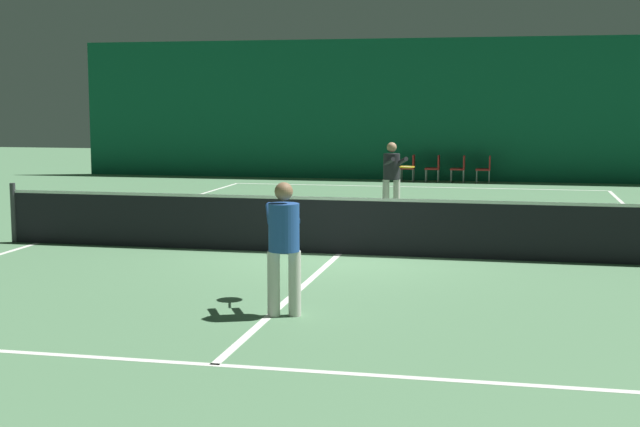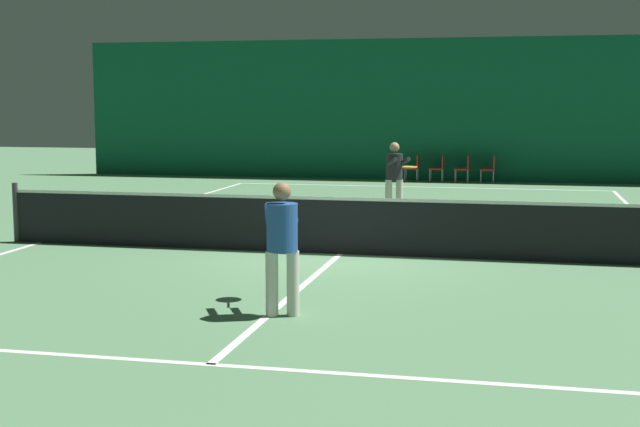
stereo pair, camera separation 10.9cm
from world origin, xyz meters
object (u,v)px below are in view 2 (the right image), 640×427
object	(u,v)px
courtside_chair_2	(464,167)
player_near	(282,238)
player_far	(395,173)
courtside_chair_1	(439,167)
courtside_chair_0	(414,166)
tennis_net	(340,224)
courtside_chair_3	(490,167)

from	to	relation	value
courtside_chair_2	player_near	bearing A→B (deg)	-3.34
player_near	player_far	size ratio (longest dim) A/B	0.98
player_near	courtside_chair_1	distance (m)	18.00
player_near	courtside_chair_1	size ratio (longest dim) A/B	1.89
courtside_chair_0	courtside_chair_1	world-z (taller)	same
tennis_net	courtside_chair_1	distance (m)	13.70
player_far	courtside_chair_2	distance (m)	8.49
player_far	courtside_chair_0	distance (m)	8.44
player_far	player_near	bearing A→B (deg)	-27.18
tennis_net	player_near	distance (m)	4.33
tennis_net	courtside_chair_2	size ratio (longest dim) A/B	14.29
tennis_net	courtside_chair_1	bearing A→B (deg)	88.22
player_far	tennis_net	bearing A→B (deg)	-29.02
player_far	courtside_chair_3	size ratio (longest dim) A/B	1.93
courtside_chair_0	player_far	bearing A→B (deg)	3.68
player_near	courtside_chair_3	distance (m)	18.10
courtside_chair_1	courtside_chair_2	xyz separation A→B (m)	(0.79, 0.00, 0.00)
tennis_net	player_near	bearing A→B (deg)	-87.87
tennis_net	courtside_chair_0	xyz separation A→B (m)	(-0.36, 13.69, -0.03)
player_far	courtside_chair_2	xyz separation A→B (m)	(1.03, 8.41, -0.46)
courtside_chair_0	courtside_chair_2	world-z (taller)	same
player_far	courtside_chair_2	size ratio (longest dim) A/B	1.93
player_far	courtside_chair_1	world-z (taller)	player_far
courtside_chair_1	courtside_chair_3	bearing A→B (deg)	90.00
courtside_chair_0	player_near	bearing A→B (deg)	1.66
player_near	player_far	distance (m)	9.59
tennis_net	courtside_chair_0	world-z (taller)	tennis_net
player_far	courtside_chair_0	world-z (taller)	player_far
courtside_chair_1	player_near	bearing A→B (deg)	-0.85
courtside_chair_1	courtside_chair_0	bearing A→B (deg)	-90.00
player_far	courtside_chair_2	bearing A→B (deg)	145.96
player_near	courtside_chair_2	distance (m)	18.03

